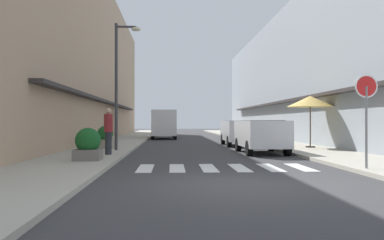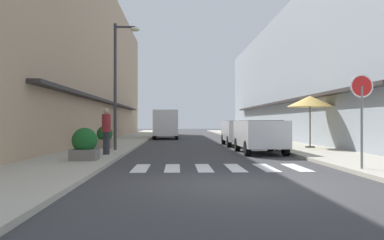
{
  "view_description": "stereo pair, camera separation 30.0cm",
  "coord_description": "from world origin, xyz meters",
  "px_view_note": "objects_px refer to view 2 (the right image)",
  "views": [
    {
      "loc": [
        -1.59,
        -8.97,
        1.4
      ],
      "look_at": [
        -0.44,
        13.88,
        1.51
      ],
      "focal_mm": 38.06,
      "sensor_mm": 36.0,
      "label": 1
    },
    {
      "loc": [
        -1.29,
        -8.99,
        1.4
      ],
      "look_at": [
        -0.44,
        13.88,
        1.51
      ],
      "focal_mm": 38.06,
      "sensor_mm": 36.0,
      "label": 2
    }
  ],
  "objects_px": {
    "parked_car_near": "(260,133)",
    "planter_corner": "(85,145)",
    "pedestrian_walking_near": "(106,130)",
    "street_lamp": "(119,73)",
    "planter_midblock": "(105,137)",
    "cafe_umbrella": "(310,102)",
    "parked_car_mid": "(240,130)",
    "round_street_sign": "(362,96)",
    "delivery_van": "(165,122)"
  },
  "relations": [
    {
      "from": "round_street_sign",
      "to": "street_lamp",
      "type": "bearing_deg",
      "value": 135.14
    },
    {
      "from": "delivery_van",
      "to": "street_lamp",
      "type": "distance_m",
      "value": 15.44
    },
    {
      "from": "street_lamp",
      "to": "cafe_umbrella",
      "type": "distance_m",
      "value": 9.52
    },
    {
      "from": "parked_car_near",
      "to": "planter_corner",
      "type": "bearing_deg",
      "value": -149.07
    },
    {
      "from": "round_street_sign",
      "to": "parked_car_near",
      "type": "bearing_deg",
      "value": 101.57
    },
    {
      "from": "parked_car_mid",
      "to": "delivery_van",
      "type": "xyz_separation_m",
      "value": [
        -4.62,
        10.24,
        0.48
      ]
    },
    {
      "from": "parked_car_near",
      "to": "street_lamp",
      "type": "relative_size",
      "value": 0.71
    },
    {
      "from": "delivery_van",
      "to": "cafe_umbrella",
      "type": "xyz_separation_m",
      "value": [
        7.63,
        -13.72,
        1.02
      ]
    },
    {
      "from": "street_lamp",
      "to": "pedestrian_walking_near",
      "type": "bearing_deg",
      "value": -93.11
    },
    {
      "from": "parked_car_near",
      "to": "cafe_umbrella",
      "type": "xyz_separation_m",
      "value": [
        3.01,
        2.28,
        1.5
      ]
    },
    {
      "from": "delivery_van",
      "to": "planter_midblock",
      "type": "xyz_separation_m",
      "value": [
        -2.6,
        -13.74,
        -0.76
      ]
    },
    {
      "from": "street_lamp",
      "to": "pedestrian_walking_near",
      "type": "xyz_separation_m",
      "value": [
        -0.14,
        -2.55,
        -2.53
      ]
    },
    {
      "from": "delivery_van",
      "to": "round_street_sign",
      "type": "relative_size",
      "value": 2.1
    },
    {
      "from": "parked_car_mid",
      "to": "planter_corner",
      "type": "distance_m",
      "value": 11.94
    },
    {
      "from": "pedestrian_walking_near",
      "to": "parked_car_near",
      "type": "bearing_deg",
      "value": -165.43
    },
    {
      "from": "cafe_umbrella",
      "to": "pedestrian_walking_near",
      "type": "bearing_deg",
      "value": -156.96
    },
    {
      "from": "pedestrian_walking_near",
      "to": "street_lamp",
      "type": "bearing_deg",
      "value": -93.64
    },
    {
      "from": "round_street_sign",
      "to": "planter_corner",
      "type": "relative_size",
      "value": 2.38
    },
    {
      "from": "parked_car_mid",
      "to": "delivery_van",
      "type": "distance_m",
      "value": 11.24
    },
    {
      "from": "round_street_sign",
      "to": "cafe_umbrella",
      "type": "bearing_deg",
      "value": 80.08
    },
    {
      "from": "parked_car_near",
      "to": "street_lamp",
      "type": "xyz_separation_m",
      "value": [
        -6.32,
        0.81,
        2.7
      ]
    },
    {
      "from": "parked_car_mid",
      "to": "planter_corner",
      "type": "bearing_deg",
      "value": -124.61
    },
    {
      "from": "parked_car_near",
      "to": "pedestrian_walking_near",
      "type": "relative_size",
      "value": 2.24
    },
    {
      "from": "cafe_umbrella",
      "to": "planter_midblock",
      "type": "bearing_deg",
      "value": -179.89
    },
    {
      "from": "planter_corner",
      "to": "cafe_umbrella",
      "type": "bearing_deg",
      "value": 32.95
    },
    {
      "from": "parked_car_near",
      "to": "planter_corner",
      "type": "height_order",
      "value": "parked_car_near"
    },
    {
      "from": "round_street_sign",
      "to": "street_lamp",
      "type": "xyz_separation_m",
      "value": [
        -7.72,
        7.69,
        1.52
      ]
    },
    {
      "from": "parked_car_near",
      "to": "cafe_umbrella",
      "type": "height_order",
      "value": "cafe_umbrella"
    },
    {
      "from": "round_street_sign",
      "to": "planter_midblock",
      "type": "bearing_deg",
      "value": 133.37
    },
    {
      "from": "cafe_umbrella",
      "to": "parked_car_near",
      "type": "bearing_deg",
      "value": -142.82
    },
    {
      "from": "planter_midblock",
      "to": "pedestrian_walking_near",
      "type": "xyz_separation_m",
      "value": [
        0.77,
        -4.0,
        0.45
      ]
    },
    {
      "from": "round_street_sign",
      "to": "planter_midblock",
      "type": "relative_size",
      "value": 2.38
    },
    {
      "from": "parked_car_near",
      "to": "pedestrian_walking_near",
      "type": "bearing_deg",
      "value": -164.9
    },
    {
      "from": "pedestrian_walking_near",
      "to": "round_street_sign",
      "type": "bearing_deg",
      "value": 146.33
    },
    {
      "from": "street_lamp",
      "to": "pedestrian_walking_near",
      "type": "height_order",
      "value": "street_lamp"
    },
    {
      "from": "parked_car_mid",
      "to": "round_street_sign",
      "type": "relative_size",
      "value": 1.62
    },
    {
      "from": "parked_car_mid",
      "to": "pedestrian_walking_near",
      "type": "xyz_separation_m",
      "value": [
        -6.46,
        -7.5,
        0.17
      ]
    },
    {
      "from": "pedestrian_walking_near",
      "to": "delivery_van",
      "type": "bearing_deg",
      "value": -96.43
    },
    {
      "from": "parked_car_mid",
      "to": "cafe_umbrella",
      "type": "bearing_deg",
      "value": -49.14
    },
    {
      "from": "delivery_van",
      "to": "round_street_sign",
      "type": "bearing_deg",
      "value": -75.23
    },
    {
      "from": "parked_car_mid",
      "to": "planter_midblock",
      "type": "xyz_separation_m",
      "value": [
        -7.22,
        -3.5,
        -0.28
      ]
    },
    {
      "from": "cafe_umbrella",
      "to": "delivery_van",
      "type": "bearing_deg",
      "value": 119.09
    },
    {
      "from": "planter_corner",
      "to": "delivery_van",
      "type": "bearing_deg",
      "value": 83.86
    },
    {
      "from": "planter_midblock",
      "to": "planter_corner",
      "type": "bearing_deg",
      "value": -85.97
    },
    {
      "from": "cafe_umbrella",
      "to": "planter_corner",
      "type": "height_order",
      "value": "cafe_umbrella"
    },
    {
      "from": "planter_midblock",
      "to": "parked_car_near",
      "type": "bearing_deg",
      "value": -17.39
    },
    {
      "from": "parked_car_near",
      "to": "pedestrian_walking_near",
      "type": "distance_m",
      "value": 6.69
    },
    {
      "from": "parked_car_near",
      "to": "parked_car_mid",
      "type": "distance_m",
      "value": 5.76
    },
    {
      "from": "parked_car_mid",
      "to": "street_lamp",
      "type": "relative_size",
      "value": 0.73
    },
    {
      "from": "street_lamp",
      "to": "planter_midblock",
      "type": "distance_m",
      "value": 3.44
    }
  ]
}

